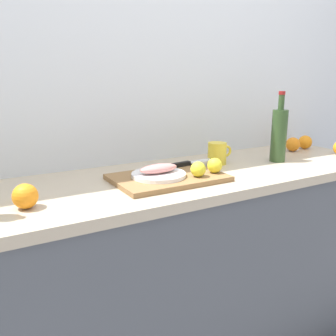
{
  "coord_description": "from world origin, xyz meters",
  "views": [
    {
      "loc": [
        -0.83,
        -1.27,
        1.3
      ],
      "look_at": [
        -0.13,
        -0.05,
        0.95
      ],
      "focal_mm": 39.11,
      "sensor_mm": 36.0,
      "label": 1
    }
  ],
  "objects_px": {
    "cutting_board": "(168,178)",
    "chef_knife": "(189,163)",
    "wine_bottle": "(279,134)",
    "orange_0": "(305,142)",
    "coffee_mug_0": "(218,153)",
    "fish_fillet": "(159,168)",
    "lemon_0": "(215,165)",
    "white_plate": "(159,175)"
  },
  "relations": [
    {
      "from": "lemon_0",
      "to": "wine_bottle",
      "type": "bearing_deg",
      "value": 11.0
    },
    {
      "from": "lemon_0",
      "to": "cutting_board",
      "type": "bearing_deg",
      "value": 162.01
    },
    {
      "from": "fish_fillet",
      "to": "coffee_mug_0",
      "type": "distance_m",
      "value": 0.41
    },
    {
      "from": "fish_fillet",
      "to": "chef_knife",
      "type": "bearing_deg",
      "value": 26.49
    },
    {
      "from": "white_plate",
      "to": "orange_0",
      "type": "height_order",
      "value": "orange_0"
    },
    {
      "from": "lemon_0",
      "to": "orange_0",
      "type": "distance_m",
      "value": 0.85
    },
    {
      "from": "lemon_0",
      "to": "coffee_mug_0",
      "type": "xyz_separation_m",
      "value": [
        0.16,
        0.19,
        0.0
      ]
    },
    {
      "from": "lemon_0",
      "to": "wine_bottle",
      "type": "xyz_separation_m",
      "value": [
        0.45,
        0.09,
        0.08
      ]
    },
    {
      "from": "coffee_mug_0",
      "to": "white_plate",
      "type": "bearing_deg",
      "value": -161.68
    },
    {
      "from": "chef_knife",
      "to": "wine_bottle",
      "type": "height_order",
      "value": "wine_bottle"
    },
    {
      "from": "chef_knife",
      "to": "orange_0",
      "type": "height_order",
      "value": "orange_0"
    },
    {
      "from": "orange_0",
      "to": "coffee_mug_0",
      "type": "bearing_deg",
      "value": -175.82
    },
    {
      "from": "fish_fillet",
      "to": "wine_bottle",
      "type": "distance_m",
      "value": 0.68
    },
    {
      "from": "white_plate",
      "to": "wine_bottle",
      "type": "bearing_deg",
      "value": 2.1
    },
    {
      "from": "chef_knife",
      "to": "wine_bottle",
      "type": "xyz_separation_m",
      "value": [
        0.46,
        -0.08,
        0.1
      ]
    },
    {
      "from": "chef_knife",
      "to": "coffee_mug_0",
      "type": "bearing_deg",
      "value": 0.85
    },
    {
      "from": "lemon_0",
      "to": "coffee_mug_0",
      "type": "height_order",
      "value": "coffee_mug_0"
    },
    {
      "from": "chef_knife",
      "to": "wine_bottle",
      "type": "distance_m",
      "value": 0.48
    },
    {
      "from": "cutting_board",
      "to": "coffee_mug_0",
      "type": "height_order",
      "value": "coffee_mug_0"
    },
    {
      "from": "chef_knife",
      "to": "coffee_mug_0",
      "type": "xyz_separation_m",
      "value": [
        0.18,
        0.02,
        0.02
      ]
    },
    {
      "from": "fish_fillet",
      "to": "chef_knife",
      "type": "height_order",
      "value": "fish_fillet"
    },
    {
      "from": "lemon_0",
      "to": "wine_bottle",
      "type": "distance_m",
      "value": 0.46
    },
    {
      "from": "cutting_board",
      "to": "white_plate",
      "type": "relative_size",
      "value": 2.04
    },
    {
      "from": "wine_bottle",
      "to": "orange_0",
      "type": "distance_m",
      "value": 0.42
    },
    {
      "from": "lemon_0",
      "to": "wine_bottle",
      "type": "height_order",
      "value": "wine_bottle"
    },
    {
      "from": "cutting_board",
      "to": "lemon_0",
      "type": "height_order",
      "value": "lemon_0"
    },
    {
      "from": "wine_bottle",
      "to": "orange_0",
      "type": "relative_size",
      "value": 4.39
    },
    {
      "from": "cutting_board",
      "to": "coffee_mug_0",
      "type": "bearing_deg",
      "value": 20.62
    },
    {
      "from": "cutting_board",
      "to": "wine_bottle",
      "type": "xyz_separation_m",
      "value": [
        0.63,
        0.03,
        0.12
      ]
    },
    {
      "from": "chef_knife",
      "to": "coffee_mug_0",
      "type": "distance_m",
      "value": 0.18
    },
    {
      "from": "cutting_board",
      "to": "coffee_mug_0",
      "type": "xyz_separation_m",
      "value": [
        0.34,
        0.13,
        0.04
      ]
    },
    {
      "from": "white_plate",
      "to": "chef_knife",
      "type": "distance_m",
      "value": 0.23
    },
    {
      "from": "white_plate",
      "to": "fish_fillet",
      "type": "height_order",
      "value": "fish_fillet"
    },
    {
      "from": "cutting_board",
      "to": "chef_knife",
      "type": "distance_m",
      "value": 0.2
    },
    {
      "from": "coffee_mug_0",
      "to": "cutting_board",
      "type": "bearing_deg",
      "value": -159.38
    },
    {
      "from": "coffee_mug_0",
      "to": "orange_0",
      "type": "relative_size",
      "value": 1.67
    },
    {
      "from": "cutting_board",
      "to": "fish_fillet",
      "type": "distance_m",
      "value": 0.06
    },
    {
      "from": "white_plate",
      "to": "fish_fillet",
      "type": "xyz_separation_m",
      "value": [
        -0.0,
        -0.0,
        0.03
      ]
    },
    {
      "from": "cutting_board",
      "to": "wine_bottle",
      "type": "height_order",
      "value": "wine_bottle"
    },
    {
      "from": "cutting_board",
      "to": "fish_fillet",
      "type": "bearing_deg",
      "value": 177.51
    },
    {
      "from": "lemon_0",
      "to": "wine_bottle",
      "type": "relative_size",
      "value": 0.18
    },
    {
      "from": "coffee_mug_0",
      "to": "lemon_0",
      "type": "bearing_deg",
      "value": -130.0
    }
  ]
}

